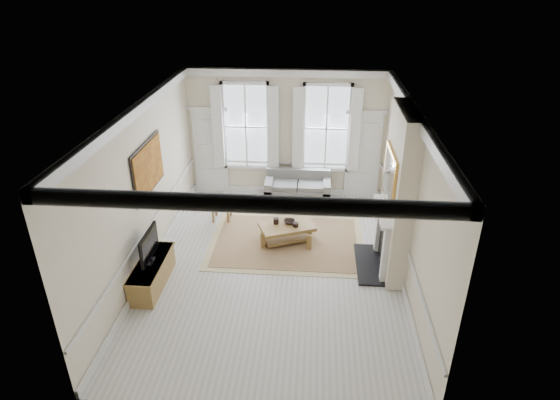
# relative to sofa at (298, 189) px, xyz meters

# --- Properties ---
(floor) EXTENTS (7.20, 7.20, 0.00)m
(floor) POSITION_rel_sofa_xyz_m (-0.36, -3.11, -0.35)
(floor) COLOR #B7B5AD
(floor) RESTS_ON ground
(ceiling) EXTENTS (7.20, 7.20, 0.00)m
(ceiling) POSITION_rel_sofa_xyz_m (-0.36, -3.11, 3.05)
(ceiling) COLOR white
(ceiling) RESTS_ON back_wall
(back_wall) EXTENTS (5.20, 0.00, 5.20)m
(back_wall) POSITION_rel_sofa_xyz_m (-0.36, 0.49, 1.35)
(back_wall) COLOR beige
(back_wall) RESTS_ON floor
(left_wall) EXTENTS (0.00, 7.20, 7.20)m
(left_wall) POSITION_rel_sofa_xyz_m (-2.96, -3.11, 1.35)
(left_wall) COLOR beige
(left_wall) RESTS_ON floor
(right_wall) EXTENTS (0.00, 7.20, 7.20)m
(right_wall) POSITION_rel_sofa_xyz_m (2.24, -3.11, 1.35)
(right_wall) COLOR beige
(right_wall) RESTS_ON floor
(window_left) EXTENTS (1.26, 0.20, 2.20)m
(window_left) POSITION_rel_sofa_xyz_m (-1.41, 0.44, 1.55)
(window_left) COLOR #B2BCC6
(window_left) RESTS_ON back_wall
(window_right) EXTENTS (1.26, 0.20, 2.20)m
(window_right) POSITION_rel_sofa_xyz_m (0.69, 0.44, 1.55)
(window_right) COLOR #B2BCC6
(window_right) RESTS_ON back_wall
(door_left) EXTENTS (0.90, 0.08, 2.30)m
(door_left) POSITION_rel_sofa_xyz_m (-2.41, 0.45, 0.80)
(door_left) COLOR silver
(door_left) RESTS_ON floor
(door_right) EXTENTS (0.90, 0.08, 2.30)m
(door_right) POSITION_rel_sofa_xyz_m (1.69, 0.45, 0.80)
(door_right) COLOR silver
(door_right) RESTS_ON floor
(painting) EXTENTS (0.05, 1.66, 1.06)m
(painting) POSITION_rel_sofa_xyz_m (-2.92, -2.81, 1.70)
(painting) COLOR #BE7A20
(painting) RESTS_ON left_wall
(chimney_breast) EXTENTS (0.35, 1.70, 3.38)m
(chimney_breast) POSITION_rel_sofa_xyz_m (2.07, -2.91, 1.35)
(chimney_breast) COLOR beige
(chimney_breast) RESTS_ON floor
(hearth) EXTENTS (0.55, 1.50, 0.05)m
(hearth) POSITION_rel_sofa_xyz_m (1.64, -2.91, -0.32)
(hearth) COLOR black
(hearth) RESTS_ON floor
(fireplace) EXTENTS (0.21, 1.45, 1.33)m
(fireplace) POSITION_rel_sofa_xyz_m (1.84, -2.91, 0.38)
(fireplace) COLOR silver
(fireplace) RESTS_ON floor
(mirror) EXTENTS (0.06, 1.26, 1.06)m
(mirror) POSITION_rel_sofa_xyz_m (1.85, -2.91, 1.70)
(mirror) COLOR #C28A35
(mirror) RESTS_ON chimney_breast
(sofa) EXTENTS (1.71, 0.83, 0.83)m
(sofa) POSITION_rel_sofa_xyz_m (0.00, 0.00, 0.00)
(sofa) COLOR slate
(sofa) RESTS_ON floor
(side_table) EXTENTS (0.51, 0.51, 0.55)m
(side_table) POSITION_rel_sofa_xyz_m (-1.83, -1.18, 0.09)
(side_table) COLOR brown
(side_table) RESTS_ON floor
(rug) EXTENTS (3.50, 2.60, 0.02)m
(rug) POSITION_rel_sofa_xyz_m (-0.16, -2.12, -0.34)
(rug) COLOR #8E6C49
(rug) RESTS_ON floor
(coffee_table) EXTENTS (1.37, 1.10, 0.45)m
(coffee_table) POSITION_rel_sofa_xyz_m (-0.16, -2.12, 0.02)
(coffee_table) COLOR brown
(coffee_table) RESTS_ON rug
(ceramic_pot_a) EXTENTS (0.13, 0.13, 0.13)m
(ceramic_pot_a) POSITION_rel_sofa_xyz_m (-0.41, -2.07, 0.16)
(ceramic_pot_a) COLOR black
(ceramic_pot_a) RESTS_ON coffee_table
(ceramic_pot_b) EXTENTS (0.13, 0.13, 0.09)m
(ceramic_pot_b) POSITION_rel_sofa_xyz_m (0.04, -2.17, 0.14)
(ceramic_pot_b) COLOR black
(ceramic_pot_b) RESTS_ON coffee_table
(bowl) EXTENTS (0.27, 0.27, 0.06)m
(bowl) POSITION_rel_sofa_xyz_m (-0.11, -2.02, 0.13)
(bowl) COLOR black
(bowl) RESTS_ON coffee_table
(tv_stand) EXTENTS (0.48, 1.50, 0.53)m
(tv_stand) POSITION_rel_sofa_xyz_m (-2.70, -3.93, -0.08)
(tv_stand) COLOR brown
(tv_stand) RESTS_ON floor
(tv) EXTENTS (0.08, 0.90, 0.68)m
(tv) POSITION_rel_sofa_xyz_m (-2.67, -3.93, 0.58)
(tv) COLOR black
(tv) RESTS_ON tv_stand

